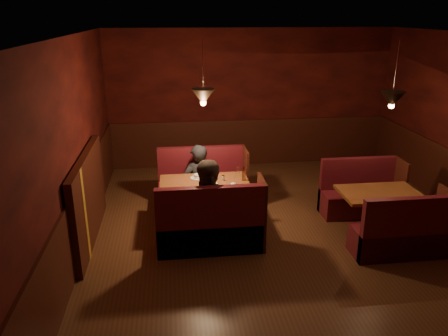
{
  "coord_description": "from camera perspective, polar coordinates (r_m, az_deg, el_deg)",
  "views": [
    {
      "loc": [
        -1.68,
        -5.58,
        3.18
      ],
      "look_at": [
        -0.92,
        0.62,
        0.95
      ],
      "focal_mm": 35.0,
      "sensor_mm": 36.0,
      "label": 1
    }
  ],
  "objects": [
    {
      "name": "main_bench_far",
      "position": [
        7.56,
        -2.75,
        -2.59
      ],
      "size": [
        1.5,
        0.54,
        1.02
      ],
      "color": "#50141D",
      "rests_on": "ground"
    },
    {
      "name": "room",
      "position": [
        6.18,
        6.54,
        -0.66
      ],
      "size": [
        6.02,
        7.02,
        2.92
      ],
      "color": "brown",
      "rests_on": "ground"
    },
    {
      "name": "diner_a",
      "position": [
        7.25,
        -3.43,
        0.02
      ],
      "size": [
        0.63,
        0.51,
        1.5
      ],
      "primitive_type": "imported",
      "rotation": [
        0.0,
        0.0,
        3.46
      ],
      "color": "black",
      "rests_on": "ground"
    },
    {
      "name": "main_table",
      "position": [
        6.75,
        -2.4,
        -3.19
      ],
      "size": [
        1.36,
        0.83,
        0.95
      ],
      "color": "brown",
      "rests_on": "ground"
    },
    {
      "name": "main_bench_near",
      "position": [
        6.16,
        -1.63,
        -8.01
      ],
      "size": [
        1.5,
        0.54,
        1.02
      ],
      "color": "#50141D",
      "rests_on": "ground"
    },
    {
      "name": "second_table",
      "position": [
        6.97,
        19.56,
        -4.28
      ],
      "size": [
        1.18,
        0.75,
        0.66
      ],
      "color": "brown",
      "rests_on": "ground"
    },
    {
      "name": "second_bench_near",
      "position": [
        6.51,
        22.25,
        -8.28
      ],
      "size": [
        1.3,
        0.49,
        0.93
      ],
      "color": "#50141D",
      "rests_on": "ground"
    },
    {
      "name": "diner_b",
      "position": [
        6.05,
        -1.65,
        -3.32
      ],
      "size": [
        0.82,
        0.65,
        1.64
      ],
      "primitive_type": "imported",
      "rotation": [
        0.0,
        0.0,
        -0.04
      ],
      "color": "#41352D",
      "rests_on": "ground"
    },
    {
      "name": "second_bench_far",
      "position": [
        7.63,
        17.31,
        -3.52
      ],
      "size": [
        1.3,
        0.49,
        0.93
      ],
      "color": "#50141D",
      "rests_on": "ground"
    }
  ]
}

